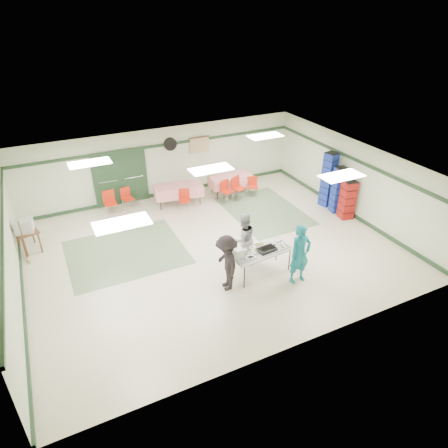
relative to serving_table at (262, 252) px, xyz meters
name	(u,v)px	position (x,y,z in m)	size (l,w,h in m)	color
floor	(212,249)	(-0.72, 1.78, -0.72)	(11.00, 11.00, 0.00)	beige
ceiling	(211,169)	(-0.72, 1.78, 1.98)	(11.00, 11.00, 0.00)	white
wall_back	(164,162)	(-0.72, 6.28, 0.63)	(11.00, 11.00, 0.00)	beige
wall_front	(300,300)	(-0.72, -2.72, 0.63)	(11.00, 11.00, 0.00)	beige
wall_left	(9,256)	(-6.22, 1.78, 0.63)	(9.00, 9.00, 0.00)	beige
wall_right	(354,179)	(4.78, 1.78, 0.63)	(9.00, 9.00, 0.00)	beige
trim_back	(162,145)	(-0.72, 6.25, 1.33)	(11.00, 0.06, 0.10)	#1F3A22
baseboard_back	(166,193)	(-0.72, 6.25, -0.66)	(11.00, 0.06, 0.12)	#1F3A22
trim_left	(2,232)	(-6.19, 1.78, 1.33)	(9.00, 0.06, 0.10)	#1F3A22
baseboard_left	(23,297)	(-6.19, 1.78, -0.66)	(9.00, 0.06, 0.12)	#1F3A22
trim_right	(357,160)	(4.75, 1.78, 1.33)	(9.00, 0.06, 0.10)	#1F3A22
baseboard_right	(348,212)	(4.75, 1.78, -0.66)	(9.00, 0.06, 0.12)	#1F3A22
green_patch_a	(126,252)	(-3.22, 2.78, -0.71)	(3.50, 3.00, 0.01)	#627C5A
green_patch_b	(264,211)	(2.08, 3.28, -0.71)	(2.50, 3.50, 0.01)	#627C5A
double_door_left	(108,180)	(-2.92, 6.22, 0.33)	(0.90, 0.06, 2.10)	gray
double_door_right	(133,176)	(-1.97, 6.22, 0.33)	(0.90, 0.06, 2.10)	gray
door_frame	(121,178)	(-2.45, 6.20, 0.33)	(2.00, 0.03, 2.15)	#1F3A22
wall_fan	(170,144)	(-0.42, 6.22, 1.33)	(0.50, 0.50, 0.10)	black
scroll_banner	(200,145)	(0.78, 6.22, 1.13)	(0.80, 0.02, 0.60)	#D0B782
serving_table	(262,252)	(0.00, 0.00, 0.00)	(1.87, 0.91, 0.76)	#ADAEA9
sheet_tray_right	(278,247)	(0.53, -0.03, 0.06)	(0.56, 0.43, 0.02)	silver
sheet_tray_mid	(258,248)	(-0.04, 0.15, 0.06)	(0.56, 0.43, 0.02)	silver
sheet_tray_left	(244,257)	(-0.60, -0.08, 0.06)	(0.56, 0.42, 0.02)	silver
baking_pan	(267,249)	(0.13, -0.04, 0.08)	(0.52, 0.32, 0.08)	black
foam_box_stack	(238,253)	(-0.74, 0.02, 0.18)	(0.23, 0.21, 0.27)	white
volunteer_teal	(300,254)	(0.75, -0.73, 0.15)	(0.63, 0.42, 1.74)	#126F82
volunteer_grey	(243,239)	(-0.20, 0.73, 0.09)	(0.78, 0.61, 1.60)	gray
volunteer_dark	(227,263)	(-1.18, -0.15, 0.09)	(1.05, 0.60, 1.62)	black
dining_table_a	(231,180)	(1.65, 5.21, -0.15)	(1.68, 0.76, 0.77)	red
dining_table_b	(179,190)	(-0.55, 5.21, -0.15)	(1.90, 1.08, 0.77)	red
chair_a	(237,185)	(1.65, 4.64, -0.15)	(0.55, 0.55, 0.92)	red
chair_b	(226,189)	(1.16, 4.64, -0.19)	(0.49, 0.49, 0.86)	red
chair_c	(253,184)	(2.35, 4.63, -0.23)	(0.48, 0.48, 0.79)	red
chair_d	(184,198)	(-0.54, 4.64, -0.21)	(0.49, 0.49, 0.83)	red
chair_loose_a	(127,196)	(-2.42, 5.69, -0.21)	(0.47, 0.47, 0.83)	red
chair_loose_b	(110,200)	(-3.08, 5.50, -0.15)	(0.44, 0.44, 0.91)	red
crate_stack_blue_a	(328,180)	(4.43, 2.68, 0.33)	(0.40, 0.40, 2.08)	#1A289D
crate_stack_red	(347,200)	(4.43, 1.57, 0.00)	(0.44, 0.44, 1.42)	maroon
crate_stack_blue_b	(338,190)	(4.43, 2.11, 0.15)	(0.38, 0.38, 1.73)	#1A289D
printer_table	(26,232)	(-5.87, 4.21, -0.07)	(0.77, 1.00, 0.74)	brown
office_printer	(24,226)	(-5.87, 4.07, 0.23)	(0.50, 0.44, 0.40)	#B1B1AC
broom	(24,240)	(-5.95, 3.60, 0.01)	(0.03, 0.03, 1.40)	brown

